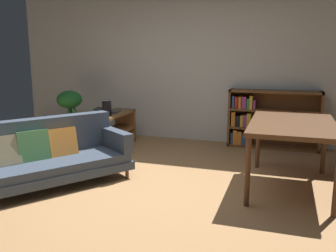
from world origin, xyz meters
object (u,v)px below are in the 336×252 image
at_px(potted_floor_plant, 70,109).
at_px(dining_table, 292,129).
at_px(desk_speaker, 107,108).
at_px(media_console, 112,131).
at_px(bookshelf, 266,119).
at_px(open_laptop, 109,111).
at_px(fabric_couch, 48,155).

bearing_deg(potted_floor_plant, dining_table, -18.71).
distance_m(desk_speaker, potted_floor_plant, 1.07).
height_order(media_console, bookshelf, bookshelf).
relative_size(media_console, dining_table, 0.75).
relative_size(media_console, desk_speaker, 4.59).
distance_m(open_laptop, bookshelf, 2.58).
xyz_separation_m(open_laptop, bookshelf, (2.48, 0.71, -0.12)).
bearing_deg(fabric_couch, potted_floor_plant, 116.19).
relative_size(desk_speaker, dining_table, 0.16).
height_order(media_console, desk_speaker, desk_speaker).
bearing_deg(media_console, desk_speaker, -80.12).
distance_m(fabric_couch, dining_table, 2.82).
distance_m(media_console, bookshelf, 2.52).
distance_m(open_laptop, potted_floor_plant, 0.83).
xyz_separation_m(potted_floor_plant, bookshelf, (3.30, 0.58, -0.10)).
xyz_separation_m(media_console, bookshelf, (2.38, 0.82, 0.18)).
height_order(desk_speaker, potted_floor_plant, potted_floor_plant).
relative_size(potted_floor_plant, dining_table, 0.61).
distance_m(fabric_couch, desk_speaker, 1.55).
xyz_separation_m(desk_speaker, dining_table, (2.72, -0.79, 0.01)).
bearing_deg(media_console, bookshelf, 18.94).
bearing_deg(fabric_couch, bookshelf, 47.43).
relative_size(desk_speaker, potted_floor_plant, 0.27).
bearing_deg(open_laptop, dining_table, -21.30).
bearing_deg(open_laptop, desk_speaker, -66.99).
height_order(open_laptop, desk_speaker, desk_speaker).
bearing_deg(dining_table, bookshelf, 101.59).
distance_m(media_console, open_laptop, 0.34).
xyz_separation_m(open_laptop, dining_table, (2.85, -1.11, 0.11)).
height_order(open_laptop, bookshelf, bookshelf).
relative_size(fabric_couch, potted_floor_plant, 2.15).
bearing_deg(desk_speaker, open_laptop, 113.01).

